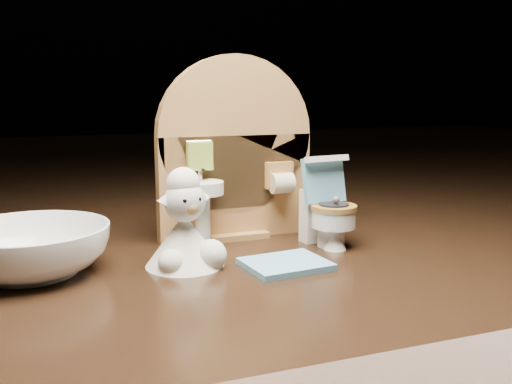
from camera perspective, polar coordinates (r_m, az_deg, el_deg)
backdrop_panel at (r=0.47m, az=-2.20°, el=3.32°), size 0.13×0.05×0.15m
toy_toilet at (r=0.46m, az=7.11°, el=-2.03°), size 0.04×0.05×0.07m
bath_mat at (r=0.40m, az=2.98°, el=-7.22°), size 0.06×0.05×0.00m
toilet_brush at (r=0.45m, az=7.91°, el=-4.33°), size 0.02×0.02×0.04m
plush_lamb at (r=0.40m, az=-7.04°, el=-3.96°), size 0.06×0.06×0.07m
ceramic_bowl at (r=0.41m, az=-21.64°, el=-5.45°), size 0.11×0.11×0.03m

